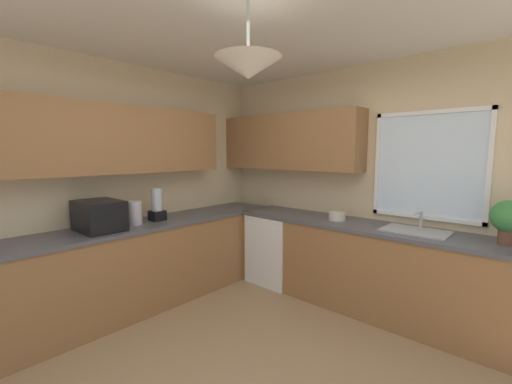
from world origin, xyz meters
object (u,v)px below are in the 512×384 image
at_px(dishwasher, 277,248).
at_px(potted_plant, 508,218).
at_px(sink_assembly, 416,231).
at_px(bowl, 337,216).
at_px(microwave, 99,216).
at_px(kettle, 135,213).
at_px(blender_appliance, 157,206).

height_order(dishwasher, potted_plant, potted_plant).
distance_m(dishwasher, sink_assembly, 1.72).
xyz_separation_m(sink_assembly, bowl, (-0.82, -0.01, 0.03)).
xyz_separation_m(microwave, potted_plant, (2.99, 2.04, 0.07)).
xyz_separation_m(sink_assembly, potted_plant, (0.69, 0.04, 0.21)).
bearing_deg(dishwasher, sink_assembly, 1.28).
bearing_deg(bowl, microwave, -126.75).
relative_size(microwave, kettle, 1.92).
bearing_deg(bowl, blender_appliance, -137.57).
xyz_separation_m(dishwasher, blender_appliance, (-0.66, -1.33, 0.64)).
bearing_deg(blender_appliance, dishwasher, 63.52).
xyz_separation_m(kettle, sink_assembly, (2.29, 1.64, -0.11)).
bearing_deg(microwave, potted_plant, 34.22).
distance_m(dishwasher, microwave, 2.16).
relative_size(kettle, potted_plant, 0.68).
height_order(bowl, blender_appliance, blender_appliance).
height_order(dishwasher, bowl, bowl).
xyz_separation_m(dishwasher, kettle, (-0.64, -1.60, 0.61)).
xyz_separation_m(sink_assembly, blender_appliance, (-2.31, -1.36, 0.15)).
bearing_deg(bowl, potted_plant, 1.90).
xyz_separation_m(dishwasher, potted_plant, (2.33, 0.08, 0.70)).
xyz_separation_m(microwave, kettle, (0.02, 0.35, -0.02)).
distance_m(microwave, blender_appliance, 0.63).
height_order(potted_plant, bowl, potted_plant).
height_order(microwave, potted_plant, potted_plant).
bearing_deg(microwave, sink_assembly, 40.83).
bearing_deg(blender_appliance, sink_assembly, 30.57).
height_order(sink_assembly, blender_appliance, blender_appliance).
bearing_deg(bowl, dishwasher, -177.91).
relative_size(potted_plant, blender_appliance, 1.02).
xyz_separation_m(bowl, blender_appliance, (-1.48, -1.36, 0.12)).
bearing_deg(kettle, sink_assembly, 35.64).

